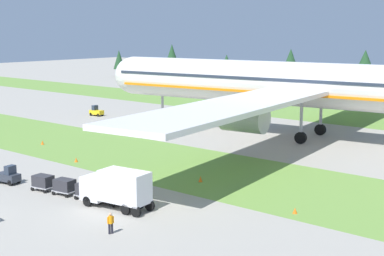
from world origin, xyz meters
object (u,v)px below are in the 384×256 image
pushback_tractor (96,111)px  ground_crew_marshaller (111,222)px  taxiway_marker_0 (76,160)px  catering_truck (117,187)px  taxiway_marker_2 (295,211)px  baggage_tug (8,176)px  cargo_dolly_third (87,190)px  cargo_dolly_lead (43,181)px  cargo_dolly_second (65,186)px  cargo_dolly_fourth (111,194)px  taxiway_marker_1 (200,179)px  taxiway_marker_3 (42,143)px  airliner (298,84)px

pushback_tractor → ground_crew_marshaller: (48.56, -40.07, 0.13)m
ground_crew_marshaller → taxiway_marker_0: (-21.73, 13.90, -0.68)m
catering_truck → taxiway_marker_2: size_ratio=13.62×
taxiway_marker_2 → ground_crew_marshaller: bearing=-122.1°
baggage_tug → cargo_dolly_third: baggage_tug is taller
cargo_dolly_lead → taxiway_marker_0: 12.41m
catering_truck → ground_crew_marshaller: 6.59m
cargo_dolly_second → cargo_dolly_fourth: same height
taxiway_marker_0 → taxiway_marker_1: bearing=8.7°
cargo_dolly_third → catering_truck: (4.23, -0.07, 1.03)m
catering_truck → taxiway_marker_3: size_ratio=12.11×
ground_crew_marshaller → cargo_dolly_fourth: bearing=-109.2°
cargo_dolly_fourth → cargo_dolly_lead: bearing=90.0°
baggage_tug → pushback_tractor: 47.09m
cargo_dolly_second → cargo_dolly_third: 2.90m
catering_truck → ground_crew_marshaller: catering_truck is taller
airliner → cargo_dolly_fourth: 40.50m
cargo_dolly_second → taxiway_marker_0: bearing=37.8°
cargo_dolly_third → cargo_dolly_second: bearing=90.0°
cargo_dolly_second → taxiway_marker_3: (-22.22, 13.20, -0.62)m
airliner → cargo_dolly_fourth: size_ratio=34.82×
baggage_tug → taxiway_marker_1: baggage_tug is taller
cargo_dolly_second → catering_truck: catering_truck is taller
airliner → cargo_dolly_second: airliner is taller
cargo_dolly_lead → cargo_dolly_second: size_ratio=1.00×
airliner → cargo_dolly_lead: size_ratio=34.82×
baggage_tug → ground_crew_marshaller: bearing=-108.2°
cargo_dolly_third → taxiway_marker_0: size_ratio=4.47×
cargo_dolly_fourth → taxiway_marker_0: size_ratio=4.47×
cargo_dolly_fourth → taxiway_marker_1: bearing=-16.6°
pushback_tractor → ground_crew_marshaller: 62.95m
taxiway_marker_2 → taxiway_marker_3: 42.59m
cargo_dolly_second → ground_crew_marshaller: (11.54, -4.37, 0.03)m
cargo_dolly_second → ground_crew_marshaller: ground_crew_marshaller is taller
taxiway_marker_2 → taxiway_marker_3: taxiway_marker_3 is taller
ground_crew_marshaller → cargo_dolly_second: bearing=-87.7°
cargo_dolly_third → taxiway_marker_3: bearing=54.0°
cargo_dolly_lead → taxiway_marker_3: size_ratio=4.05×
baggage_tug → taxiway_marker_0: (-2.37, 10.78, -0.55)m
ground_crew_marshaller → taxiway_marker_2: size_ratio=3.29×
airliner → catering_truck: airliner is taller
cargo_dolly_lead → taxiway_marker_2: bearing=-75.9°
cargo_dolly_lead → taxiway_marker_3: (-19.35, 13.65, -0.62)m
baggage_tug → cargo_dolly_second: bearing=-90.0°
ground_crew_marshaller → taxiway_marker_1: 17.14m
baggage_tug → taxiway_marker_1: 20.19m
airliner → baggage_tug: bearing=158.9°
cargo_dolly_third → taxiway_marker_0: (-13.06, 9.08, -0.65)m
cargo_dolly_fourth → catering_truck: size_ratio=0.33×
baggage_tug → cargo_dolly_lead: size_ratio=1.15×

